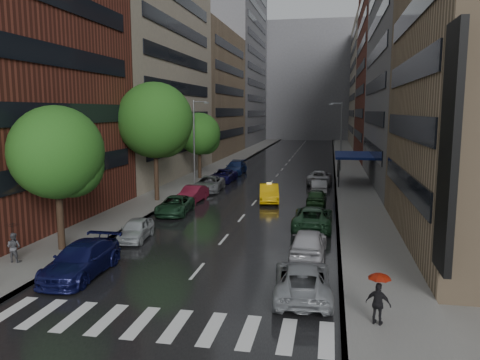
# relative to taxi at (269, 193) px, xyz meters

# --- Properties ---
(ground) EXTENTS (220.00, 220.00, 0.00)m
(ground) POSITION_rel_taxi_xyz_m (-1.21, -22.74, -0.78)
(ground) COLOR gray
(ground) RESTS_ON ground
(road) EXTENTS (14.00, 140.00, 0.01)m
(road) POSITION_rel_taxi_xyz_m (-1.21, 27.26, -0.78)
(road) COLOR black
(road) RESTS_ON ground
(sidewalk_left) EXTENTS (4.00, 140.00, 0.15)m
(sidewalk_left) POSITION_rel_taxi_xyz_m (-10.21, 27.26, -0.71)
(sidewalk_left) COLOR gray
(sidewalk_left) RESTS_ON ground
(sidewalk_right) EXTENTS (4.00, 140.00, 0.15)m
(sidewalk_right) POSITION_rel_taxi_xyz_m (7.79, 27.26, -0.71)
(sidewalk_right) COLOR gray
(sidewalk_right) RESTS_ON ground
(crosswalk) EXTENTS (13.15, 2.80, 0.01)m
(crosswalk) POSITION_rel_taxi_xyz_m (-1.01, -24.74, -0.77)
(crosswalk) COLOR silver
(crosswalk) RESTS_ON ground
(buildings_left) EXTENTS (8.00, 108.00, 38.00)m
(buildings_left) POSITION_rel_taxi_xyz_m (-16.21, 36.05, 15.20)
(buildings_left) COLOR maroon
(buildings_left) RESTS_ON ground
(buildings_right) EXTENTS (8.05, 109.10, 36.00)m
(buildings_right) POSITION_rel_taxi_xyz_m (13.79, 33.96, 14.25)
(buildings_right) COLOR #937A5B
(buildings_right) RESTS_ON ground
(building_far) EXTENTS (40.00, 14.00, 32.00)m
(building_far) POSITION_rel_taxi_xyz_m (-1.21, 95.26, 15.22)
(building_far) COLOR slate
(building_far) RESTS_ON ground
(tree_near) EXTENTS (5.24, 5.24, 8.35)m
(tree_near) POSITION_rel_taxi_xyz_m (-9.81, -16.97, 4.93)
(tree_near) COLOR #382619
(tree_near) RESTS_ON ground
(tree_mid) EXTENTS (6.59, 6.59, 10.51)m
(tree_mid) POSITION_rel_taxi_xyz_m (-9.81, -1.83, 6.41)
(tree_mid) COLOR #382619
(tree_mid) RESTS_ON ground
(tree_far) EXTENTS (4.90, 4.90, 7.82)m
(tree_far) POSITION_rel_taxi_xyz_m (-9.81, 12.16, 4.56)
(tree_far) COLOR #382619
(tree_far) RESTS_ON ground
(taxi) EXTENTS (2.34, 4.95, 1.57)m
(taxi) POSITION_rel_taxi_xyz_m (0.00, 0.00, 0.00)
(taxi) COLOR #F7B70D
(taxi) RESTS_ON ground
(parked_cars_left) EXTENTS (2.82, 43.61, 1.61)m
(parked_cars_left) POSITION_rel_taxi_xyz_m (-6.61, -0.04, -0.03)
(parked_cars_left) COLOR #0D0F3C
(parked_cars_left) RESTS_ON ground
(parked_cars_right) EXTENTS (2.79, 37.75, 1.60)m
(parked_cars_right) POSITION_rel_taxi_xyz_m (4.19, -5.68, -0.03)
(parked_cars_right) COLOR gray
(parked_cars_right) RESTS_ON ground
(ped_black_umbrella) EXTENTS (0.96, 0.98, 2.09)m
(ped_black_umbrella) POSITION_rel_taxi_xyz_m (-10.97, -19.55, 0.62)
(ped_black_umbrella) COLOR #49494E
(ped_black_umbrella) RESTS_ON sidewalk_left
(ped_red_umbrella) EXTENTS (1.02, 0.82, 2.01)m
(ped_red_umbrella) POSITION_rel_taxi_xyz_m (7.14, -23.47, 0.55)
(ped_red_umbrella) COLOR black
(ped_red_umbrella) RESTS_ON sidewalk_right
(street_lamp_left) EXTENTS (1.74, 0.22, 9.00)m
(street_lamp_left) POSITION_rel_taxi_xyz_m (-8.93, 7.26, 4.11)
(street_lamp_left) COLOR gray
(street_lamp_left) RESTS_ON sidewalk_left
(street_lamp_right) EXTENTS (1.74, 0.22, 9.00)m
(street_lamp_right) POSITION_rel_taxi_xyz_m (6.51, 22.26, 4.11)
(street_lamp_right) COLOR gray
(street_lamp_right) RESTS_ON sidewalk_right
(awning) EXTENTS (4.00, 8.00, 3.12)m
(awning) POSITION_rel_taxi_xyz_m (7.77, 12.26, 2.35)
(awning) COLOR navy
(awning) RESTS_ON sidewalk_right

